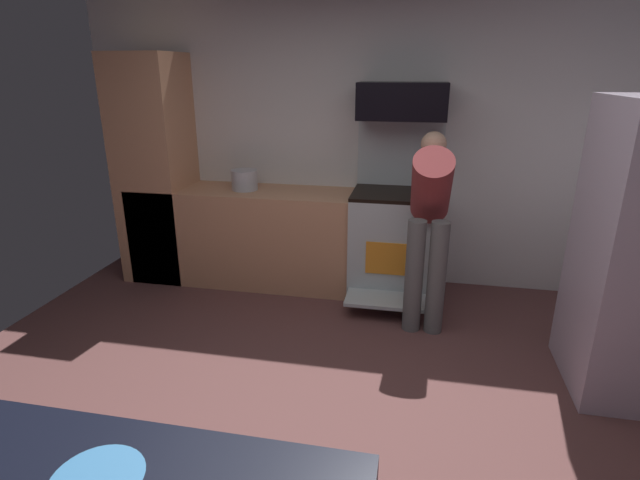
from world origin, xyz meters
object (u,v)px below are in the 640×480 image
Objects in this scene: oven_range at (394,239)px; stock_pot at (245,180)px; microwave at (402,101)px; person_cook at (429,217)px.

stock_pot is (-1.39, 0.01, 0.48)m from oven_range.
microwave is at bearing 90.00° from oven_range.
oven_range is 1.03× the size of person_cook.
person_cook reaches higher than stock_pot.
person_cook is at bearing -18.10° from stock_pot.
microwave is 3.09× the size of stock_pot.
microwave reaches higher than stock_pot.
microwave is at bearing 3.28° from stock_pot.
person_cook is (0.27, -0.53, 0.38)m from oven_range.
oven_range is 0.71m from person_cook.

